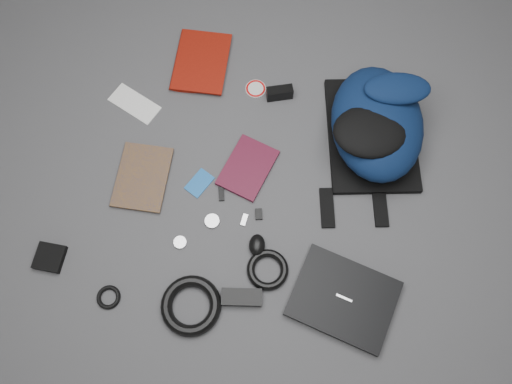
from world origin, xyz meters
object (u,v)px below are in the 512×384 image
(laptop, at_px, (343,299))
(power_brick, at_px, (242,297))
(dvd_case, at_px, (248,168))
(pouch, at_px, (50,257))
(textbook_red, at_px, (175,59))
(mouse, at_px, (257,245))
(comic_book, at_px, (118,174))
(backpack, at_px, (377,123))
(compact_camera, at_px, (280,93))

(laptop, bearing_deg, power_brick, -156.89)
(dvd_case, height_order, pouch, pouch)
(textbook_red, bearing_deg, mouse, -59.24)
(comic_book, bearing_deg, pouch, -115.23)
(backpack, xyz_separation_m, dvd_case, (-0.40, -0.25, -0.09))
(mouse, bearing_deg, pouch, -174.11)
(backpack, distance_m, power_brick, 0.76)
(textbook_red, relative_size, compact_camera, 2.77)
(comic_book, bearing_deg, compact_camera, 37.09)
(mouse, bearing_deg, dvd_case, 99.22)
(laptop, bearing_deg, comic_book, 174.39)
(dvd_case, height_order, mouse, mouse)
(mouse, bearing_deg, textbook_red, 115.80)
(laptop, xyz_separation_m, textbook_red, (-0.83, 0.71, -0.00))
(power_brick, xyz_separation_m, pouch, (-0.66, -0.05, -0.00))
(comic_book, xyz_separation_m, mouse, (0.55, -0.11, 0.01))
(textbook_red, xyz_separation_m, mouse, (0.51, -0.62, 0.01))
(backpack, relative_size, mouse, 6.47)
(backpack, bearing_deg, power_brick, -129.60)
(backpack, distance_m, mouse, 0.60)
(laptop, bearing_deg, pouch, -164.13)
(backpack, bearing_deg, dvd_case, -165.08)
(compact_camera, distance_m, pouch, 1.00)
(dvd_case, height_order, compact_camera, compact_camera)
(backpack, height_order, textbook_red, backpack)
(backpack, bearing_deg, comic_book, -171.51)
(comic_book, xyz_separation_m, pouch, (-0.11, -0.35, 0.00))
(comic_book, height_order, dvd_case, comic_book)
(backpack, distance_m, laptop, 0.62)
(mouse, bearing_deg, compact_camera, 84.31)
(compact_camera, bearing_deg, laptop, -84.02)
(comic_book, distance_m, mouse, 0.56)
(laptop, height_order, comic_book, laptop)
(textbook_red, distance_m, pouch, 0.87)
(laptop, bearing_deg, textbook_red, 147.00)
(backpack, bearing_deg, compact_camera, 152.66)
(laptop, bearing_deg, compact_camera, 128.38)
(dvd_case, distance_m, pouch, 0.74)
(dvd_case, bearing_deg, pouch, -126.86)
(comic_book, relative_size, dvd_case, 1.15)
(dvd_case, xyz_separation_m, pouch, (-0.55, -0.50, 0.00))
(laptop, relative_size, dvd_case, 1.51)
(textbook_red, bearing_deg, compact_camera, -13.70)
(compact_camera, xyz_separation_m, mouse, (0.08, -0.58, -0.01))
(mouse, bearing_deg, comic_book, 154.76)
(laptop, bearing_deg, backpack, 100.80)
(laptop, bearing_deg, mouse, 171.67)
(comic_book, bearing_deg, mouse, -19.51)
(dvd_case, distance_m, power_brick, 0.46)
(comic_book, relative_size, power_brick, 1.88)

